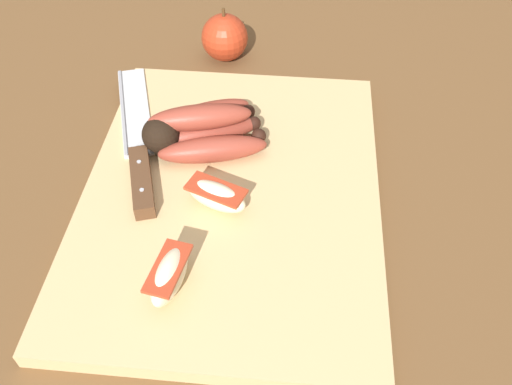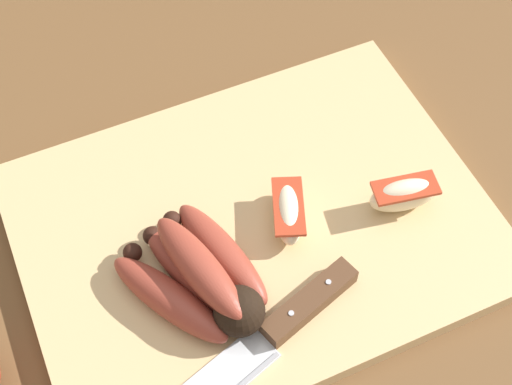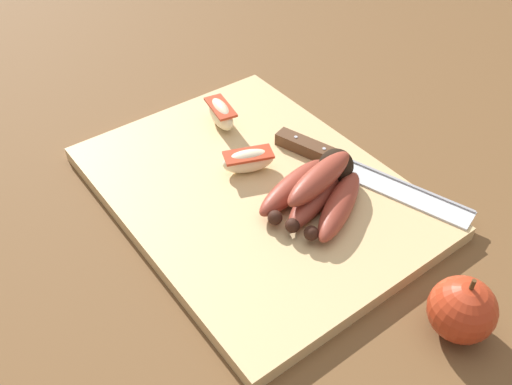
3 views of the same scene
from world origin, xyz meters
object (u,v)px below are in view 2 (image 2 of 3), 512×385
apple_wedge_middle (404,195)px  banana_bunch (202,278)px  chefs_knife (269,338)px  apple_wedge_near (290,214)px

apple_wedge_middle → banana_bunch: bearing=1.4°
chefs_knife → apple_wedge_near: (-0.07, -0.10, 0.01)m
chefs_knife → apple_wedge_near: size_ratio=3.68×
banana_bunch → chefs_knife: 0.08m
chefs_knife → apple_wedge_near: bearing=-123.6°
chefs_knife → banana_bunch: bearing=-63.9°
banana_bunch → apple_wedge_middle: 0.21m
apple_wedge_near → chefs_knife: bearing=56.4°
banana_bunch → chefs_knife: size_ratio=0.56×
banana_bunch → chefs_knife: bearing=116.1°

